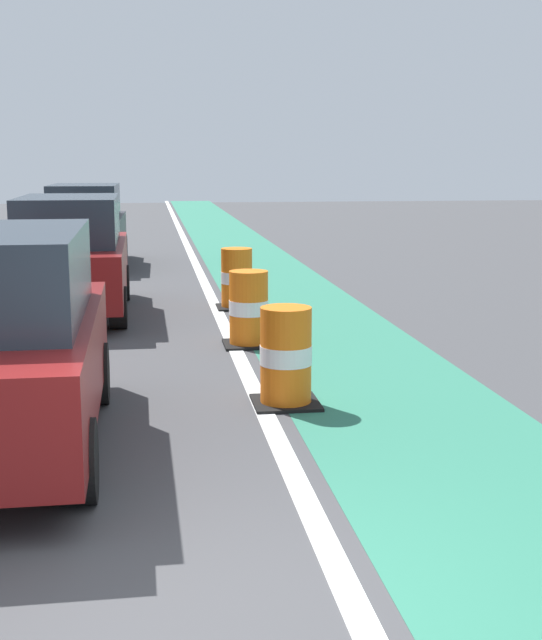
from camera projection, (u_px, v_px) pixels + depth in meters
The scene contains 8 objects.
ground_plane at pixel (206, 615), 5.17m from camera, with size 100.00×100.00×0.00m, color #424244.
bike_lane_strip at pixel (287, 296), 17.18m from camera, with size 2.50×80.00×0.01m, color #2D755B.
lane_divider_stripe at pixel (211, 298), 16.98m from camera, with size 0.20×80.00×0.01m, color silver.
parked_suv_second at pixel (71, 255), 14.99m from camera, with size 1.94×4.61×2.04m.
parked_suv_third at pixel (86, 225), 21.92m from camera, with size 1.96×4.62×2.04m.
traffic_barrel_front at pixel (286, 358), 9.50m from camera, with size 0.73×0.73×1.09m.
traffic_barrel_mid at pixel (249, 309), 12.55m from camera, with size 0.73×0.73×1.09m.
traffic_barrel_back at pixel (237, 279), 15.71m from camera, with size 0.73×0.73×1.09m.
Camera 1 is at (-0.28, -4.77, 2.67)m, focal length 48.91 mm.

